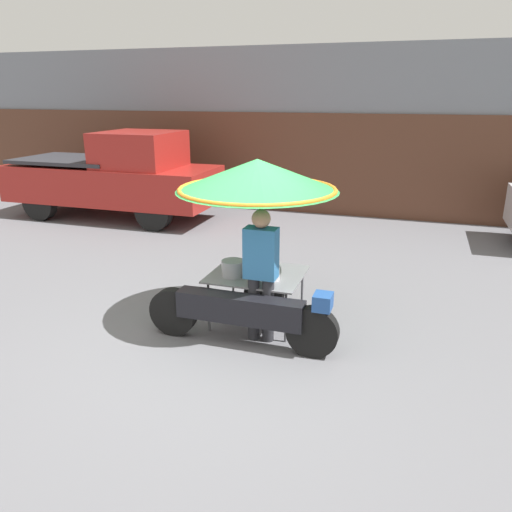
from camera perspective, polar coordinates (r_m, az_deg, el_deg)
The scene contains 5 objects.
ground_plane at distance 5.99m, azimuth -4.21°, elevation -10.34°, with size 36.00×36.00×0.00m, color slate.
shopfront_building at distance 13.21m, azimuth 9.43°, elevation 14.00°, with size 28.00×2.06×3.92m.
vendor_motorcycle_cart at distance 6.00m, azimuth -0.03°, elevation 6.73°, with size 2.33×1.97×2.11m.
vendor_person at distance 5.79m, azimuth 0.57°, elevation -1.49°, with size 0.38×0.22×1.61m.
pickup_truck at distance 12.25m, azimuth -15.63°, elevation 8.72°, with size 4.97×1.83×2.02m.
Camera 1 is at (2.04, -4.85, 2.86)m, focal length 35.00 mm.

